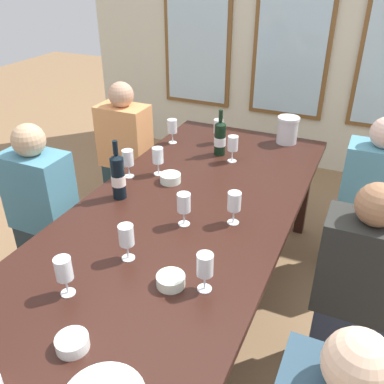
% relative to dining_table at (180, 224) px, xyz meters
% --- Properties ---
extents(ground_plane, '(12.00, 12.00, 0.00)m').
position_rel_dining_table_xyz_m(ground_plane, '(0.00, 0.00, -0.68)').
color(ground_plane, olive).
extents(back_wall_with_windows, '(4.31, 0.10, 2.90)m').
position_rel_dining_table_xyz_m(back_wall_with_windows, '(0.00, 2.44, 0.77)').
color(back_wall_with_windows, beige).
rests_on(back_wall_with_windows, ground).
extents(dining_table, '(1.11, 2.60, 0.74)m').
position_rel_dining_table_xyz_m(dining_table, '(0.00, 0.00, 0.00)').
color(dining_table, '#331913').
rests_on(dining_table, ground).
extents(metal_pitcher, '(0.16, 0.16, 0.19)m').
position_rel_dining_table_xyz_m(metal_pitcher, '(0.29, 1.17, 0.16)').
color(metal_pitcher, silver).
rests_on(metal_pitcher, dining_table).
extents(wine_bottle_0, '(0.08, 0.08, 0.31)m').
position_rel_dining_table_xyz_m(wine_bottle_0, '(-0.08, 0.79, 0.18)').
color(wine_bottle_0, black).
rests_on(wine_bottle_0, dining_table).
extents(wine_bottle_1, '(0.08, 0.08, 0.34)m').
position_rel_dining_table_xyz_m(wine_bottle_1, '(-0.38, 0.02, 0.19)').
color(wine_bottle_1, black).
rests_on(wine_bottle_1, dining_table).
extents(tasting_bowl_0, '(0.12, 0.12, 0.05)m').
position_rel_dining_table_xyz_m(tasting_bowl_0, '(0.03, -0.92, 0.08)').
color(tasting_bowl_0, white).
rests_on(tasting_bowl_0, dining_table).
extents(tasting_bowl_2, '(0.12, 0.12, 0.05)m').
position_rel_dining_table_xyz_m(tasting_bowl_2, '(0.20, -0.50, 0.08)').
color(tasting_bowl_2, white).
rests_on(tasting_bowl_2, dining_table).
extents(tasting_bowl_3, '(0.12, 0.12, 0.05)m').
position_rel_dining_table_xyz_m(tasting_bowl_3, '(-0.20, 0.30, 0.09)').
color(tasting_bowl_3, white).
rests_on(tasting_bowl_3, dining_table).
extents(wine_glass_0, '(0.07, 0.07, 0.17)m').
position_rel_dining_table_xyz_m(wine_glass_0, '(-0.16, 0.97, 0.18)').
color(wine_glass_0, white).
rests_on(wine_glass_0, dining_table).
extents(wine_glass_1, '(0.07, 0.07, 0.17)m').
position_rel_dining_table_xyz_m(wine_glass_1, '(0.04, 0.72, 0.18)').
color(wine_glass_1, white).
rests_on(wine_glass_1, dining_table).
extents(wine_glass_2, '(0.07, 0.07, 0.17)m').
position_rel_dining_table_xyz_m(wine_glass_2, '(0.28, 0.04, 0.18)').
color(wine_glass_2, white).
rests_on(wine_glass_2, dining_table).
extents(wine_glass_3, '(0.07, 0.07, 0.17)m').
position_rel_dining_table_xyz_m(wine_glass_3, '(-0.15, -0.71, 0.18)').
color(wine_glass_3, white).
rests_on(wine_glass_3, dining_table).
extents(wine_glass_4, '(0.07, 0.07, 0.17)m').
position_rel_dining_table_xyz_m(wine_glass_4, '(-0.46, 0.83, 0.18)').
color(wine_glass_4, white).
rests_on(wine_glass_4, dining_table).
extents(wine_glass_5, '(0.07, 0.07, 0.17)m').
position_rel_dining_table_xyz_m(wine_glass_5, '(0.34, -0.46, 0.18)').
color(wine_glass_5, white).
rests_on(wine_glass_5, dining_table).
extents(wine_glass_6, '(0.07, 0.07, 0.17)m').
position_rel_dining_table_xyz_m(wine_glass_6, '(-0.46, 0.26, 0.18)').
color(wine_glass_6, white).
rests_on(wine_glass_6, dining_table).
extents(wine_glass_7, '(0.07, 0.07, 0.17)m').
position_rel_dining_table_xyz_m(wine_glass_7, '(-0.05, -0.42, 0.18)').
color(wine_glass_7, white).
rests_on(wine_glass_7, dining_table).
extents(wine_glass_8, '(0.07, 0.07, 0.17)m').
position_rel_dining_table_xyz_m(wine_glass_8, '(-0.32, 0.36, 0.18)').
color(wine_glass_8, white).
rests_on(wine_glass_8, dining_table).
extents(wine_glass_9, '(0.07, 0.07, 0.17)m').
position_rel_dining_table_xyz_m(wine_glass_9, '(0.06, -0.07, 0.18)').
color(wine_glass_9, white).
rests_on(wine_glass_9, dining_table).
extents(seated_person_0, '(0.38, 0.24, 1.11)m').
position_rel_dining_table_xyz_m(seated_person_0, '(-0.91, -0.04, -0.15)').
color(seated_person_0, '#2C393F').
rests_on(seated_person_0, ground).
extents(seated_person_1, '(0.38, 0.24, 1.11)m').
position_rel_dining_table_xyz_m(seated_person_1, '(0.91, 0.02, -0.15)').
color(seated_person_1, '#2B3243').
rests_on(seated_person_1, ground).
extents(seated_person_2, '(0.38, 0.24, 1.11)m').
position_rel_dining_table_xyz_m(seated_person_2, '(-0.91, 0.91, -0.15)').
color(seated_person_2, '#22363A').
rests_on(seated_person_2, ground).
extents(seated_person_3, '(0.38, 0.24, 1.11)m').
position_rel_dining_table_xyz_m(seated_person_3, '(0.91, 0.90, -0.15)').
color(seated_person_3, '#2C2A30').
rests_on(seated_person_3, ground).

